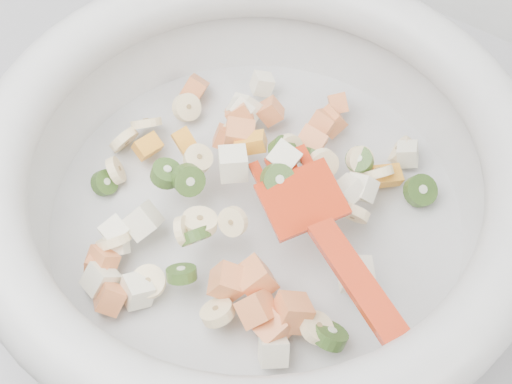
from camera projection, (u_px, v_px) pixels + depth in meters
The scene contains 1 object.
mixing_bowl at pixel (256, 180), 0.56m from camera, with size 0.45×0.44×0.12m.
Camera 1 is at (0.03, 1.13, 1.42)m, focal length 50.00 mm.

